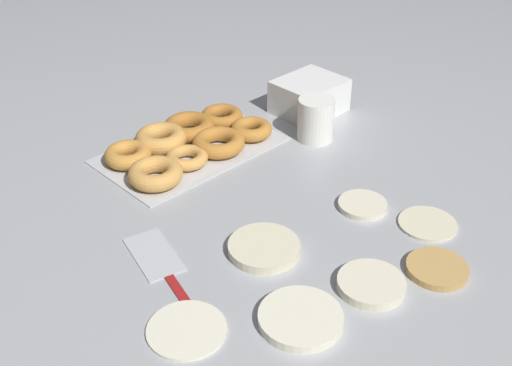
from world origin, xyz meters
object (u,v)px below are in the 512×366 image
Objects in this scene: pancake_1 at (437,269)px; pancake_6 at (363,205)px; pancake_2 at (370,285)px; pancake_5 at (428,222)px; pancake_3 at (301,318)px; paper_cup at (316,119)px; pancake_0 at (264,248)px; spatula at (161,264)px; donut_tray at (187,143)px; container_stack at (309,96)px; pancake_4 at (187,328)px.

pancake_1 is 0.19m from pancake_6.
pancake_2 is 0.19m from pancake_5.
paper_cup is (-0.40, -0.33, 0.04)m from pancake_3.
pancake_6 is at bearing -158.30° from pancake_3.
pancake_1 reaches higher than pancake_5.
pancake_5 is at bearing 75.09° from paper_cup.
pancake_0 is 1.14× the size of pancake_2.
pancake_3 is 1.22× the size of pancake_5.
spatula is at bearing -18.94° from pancake_6.
paper_cup is at bearing -128.37° from pancake_2.
pancake_1 is 0.35× the size of spatula.
donut_tray is (0.09, -0.36, 0.01)m from pancake_6.
pancake_3 reaches higher than spatula.
pancake_0 is 0.32× the size of donut_tray.
container_stack reaches higher than pancake_0.
paper_cup is at bearing -155.83° from pancake_4.
pancake_4 is 1.29× the size of pancake_6.
pancake_6 is (-0.16, -0.13, -0.00)m from pancake_2.
spatula is (0.34, -0.12, -0.00)m from pancake_6.
pancake_4 is 0.48m from donut_tray.
pancake_6 is (-0.05, -0.18, -0.00)m from pancake_1.
pancake_5 is 0.44m from spatula.
donut_tray reaches higher than pancake_4.
pancake_4 is (0.19, 0.05, -0.00)m from pancake_0.
pancake_1 is at bearing 154.35° from pancake_4.
pancake_5 is at bearing -171.43° from pancake_2.
pancake_3 reaches higher than pancake_5.
pancake_5 and pancake_6 have the same top height.
donut_tray is at bearing -31.16° from spatula.
pancake_6 is (-0.27, -0.11, -0.00)m from pancake_3.
pancake_3 is 0.15m from pancake_4.
pancake_0 is at bearing -116.35° from pancake_3.
pancake_5 is at bearing -105.92° from spatula.
container_stack is (-0.30, 0.05, 0.02)m from donut_tray.
pancake_1 is 0.44m from paper_cup.
pancake_2 is at bearing -23.98° from pancake_1.
pancake_0 is 0.43× the size of spatula.
donut_tray reaches higher than pancake_2.
pancake_4 is at bearing 24.17° from paper_cup.
pancake_5 is at bearing -179.23° from pancake_3.
pancake_2 is 1.18× the size of pancake_6.
paper_cup is (-0.09, -0.32, 0.04)m from pancake_5.
container_stack is at bearing -56.03° from spatula.
pancake_6 is 0.24× the size of donut_tray.
pancake_1 is 0.67× the size of container_stack.
pancake_3 is 0.52m from paper_cup.
pancake_3 is 1.35× the size of paper_cup.
container_stack is 1.61× the size of paper_cup.
paper_cup is (-0.12, -0.22, 0.04)m from pancake_6.
pancake_4 is 0.40m from pancake_6.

